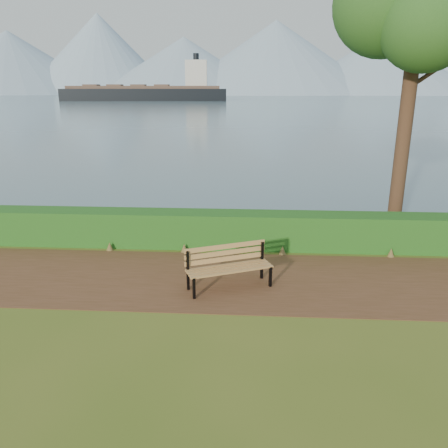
{
  "coord_description": "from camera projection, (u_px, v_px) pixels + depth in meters",
  "views": [
    {
      "loc": [
        0.71,
        -9.17,
        4.31
      ],
      "look_at": [
        0.05,
        1.2,
        1.1
      ],
      "focal_mm": 35.0,
      "sensor_mm": 36.0,
      "label": 1
    }
  ],
  "objects": [
    {
      "name": "water",
      "position": [
        252.0,
        97.0,
        257.98
      ],
      "size": [
        700.0,
        510.0,
        0.0
      ],
      "primitive_type": "cube",
      "color": "#486274",
      "rests_on": "ground"
    },
    {
      "name": "ground",
      "position": [
        218.0,
        285.0,
        10.06
      ],
      "size": [
        140.0,
        140.0,
        0.0
      ],
      "primitive_type": "plane",
      "color": "#475E1B",
      "rests_on": "ground"
    },
    {
      "name": "bench",
      "position": [
        228.0,
        264.0,
        9.82
      ],
      "size": [
        1.99,
        1.28,
        0.97
      ],
      "rotation": [
        0.0,
        0.0,
        0.41
      ],
      "color": "black",
      "rests_on": "ground"
    },
    {
      "name": "path",
      "position": [
        219.0,
        279.0,
        10.35
      ],
      "size": [
        40.0,
        3.4,
        0.01
      ],
      "primitive_type": "cube",
      "color": "#50321B",
      "rests_on": "ground"
    },
    {
      "name": "cargo_ship",
      "position": [
        150.0,
        93.0,
        169.84
      ],
      "size": [
        64.12,
        15.1,
        19.28
      ],
      "rotation": [
        0.0,
        0.0,
        0.08
      ],
      "color": "black",
      "rests_on": "ground"
    },
    {
      "name": "mountains",
      "position": [
        242.0,
        62.0,
        389.62
      ],
      "size": [
        585.0,
        190.0,
        70.0
      ],
      "color": "#7E95A8",
      "rests_on": "ground"
    },
    {
      "name": "hedge",
      "position": [
        225.0,
        230.0,
        12.4
      ],
      "size": [
        32.0,
        0.85,
        1.0
      ],
      "primitive_type": "cube",
      "color": "#194B15",
      "rests_on": "ground"
    }
  ]
}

